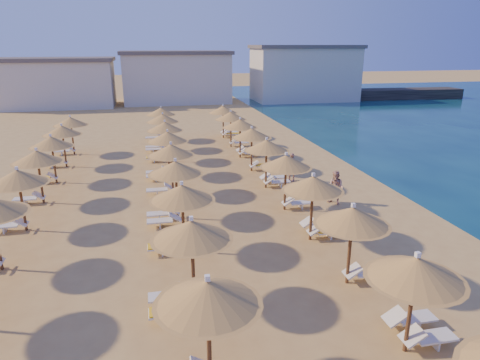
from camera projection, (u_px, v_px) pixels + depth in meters
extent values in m
plane|color=tan|center=(244.00, 235.00, 19.26)|extent=(220.00, 220.00, 0.00)
cube|color=black|center=(368.00, 94.00, 66.43)|extent=(30.16, 5.44, 1.50)
cube|color=beige|center=(56.00, 84.00, 57.77)|extent=(15.00, 8.00, 6.00)
cube|color=#59514C|center=(53.00, 60.00, 56.79)|extent=(15.60, 8.48, 0.50)
cube|color=beige|center=(177.00, 79.00, 62.26)|extent=(15.00, 8.00, 6.80)
cube|color=#59514C|center=(175.00, 53.00, 61.15)|extent=(15.60, 8.48, 0.50)
cube|color=beige|center=(304.00, 75.00, 64.37)|extent=(15.00, 8.00, 7.60)
cube|color=#59514C|center=(305.00, 47.00, 63.14)|extent=(15.60, 8.48, 0.50)
cylinder|color=brown|center=(410.00, 312.00, 11.60)|extent=(0.12, 0.12, 2.53)
cone|color=olive|center=(416.00, 268.00, 11.19)|extent=(2.47, 2.47, 0.63)
cone|color=olive|center=(415.00, 277.00, 11.27)|extent=(2.66, 2.66, 0.12)
cube|color=white|center=(418.00, 255.00, 11.08)|extent=(0.12, 0.12, 0.14)
cylinder|color=brown|center=(349.00, 251.00, 15.01)|extent=(0.12, 0.12, 2.53)
cone|color=olive|center=(352.00, 216.00, 14.60)|extent=(2.47, 2.47, 0.63)
cone|color=olive|center=(352.00, 223.00, 14.68)|extent=(2.66, 2.66, 0.12)
cube|color=white|center=(353.00, 205.00, 14.48)|extent=(0.12, 0.12, 0.14)
cylinder|color=brown|center=(311.00, 213.00, 18.41)|extent=(0.12, 0.12, 2.53)
cone|color=olive|center=(313.00, 183.00, 18.01)|extent=(2.47, 2.47, 0.63)
cone|color=olive|center=(313.00, 189.00, 18.09)|extent=(2.66, 2.66, 0.12)
cube|color=white|center=(313.00, 175.00, 17.89)|extent=(0.12, 0.12, 0.14)
cylinder|color=brown|center=(285.00, 186.00, 21.82)|extent=(0.12, 0.12, 2.53)
cone|color=olive|center=(286.00, 161.00, 21.41)|extent=(2.47, 2.47, 0.63)
cone|color=olive|center=(286.00, 166.00, 21.49)|extent=(2.66, 2.66, 0.12)
cube|color=white|center=(286.00, 154.00, 21.30)|extent=(0.12, 0.12, 0.14)
cylinder|color=brown|center=(266.00, 167.00, 25.23)|extent=(0.12, 0.12, 2.53)
cone|color=olive|center=(267.00, 145.00, 24.82)|extent=(2.47, 2.47, 0.63)
cone|color=olive|center=(266.00, 149.00, 24.90)|extent=(2.66, 2.66, 0.12)
cube|color=white|center=(267.00, 139.00, 24.70)|extent=(0.12, 0.12, 0.14)
cylinder|color=brown|center=(252.00, 153.00, 28.63)|extent=(0.12, 0.12, 2.53)
cone|color=olive|center=(252.00, 133.00, 28.23)|extent=(2.47, 2.47, 0.63)
cone|color=olive|center=(252.00, 137.00, 28.31)|extent=(2.66, 2.66, 0.12)
cube|color=white|center=(252.00, 127.00, 28.11)|extent=(0.12, 0.12, 0.14)
cylinder|color=brown|center=(240.00, 141.00, 32.04)|extent=(0.12, 0.12, 2.53)
cone|color=olive|center=(240.00, 123.00, 31.64)|extent=(2.47, 2.47, 0.63)
cone|color=olive|center=(240.00, 127.00, 31.71)|extent=(2.66, 2.66, 0.12)
cube|color=white|center=(240.00, 118.00, 31.52)|extent=(0.12, 0.12, 0.14)
cylinder|color=brown|center=(231.00, 132.00, 35.45)|extent=(0.12, 0.12, 2.53)
cone|color=olive|center=(231.00, 116.00, 35.04)|extent=(2.47, 2.47, 0.63)
cone|color=olive|center=(231.00, 119.00, 35.12)|extent=(2.66, 2.66, 0.12)
cube|color=white|center=(231.00, 111.00, 34.92)|extent=(0.12, 0.12, 0.14)
cylinder|color=brown|center=(223.00, 124.00, 38.85)|extent=(0.12, 0.12, 2.53)
cone|color=olive|center=(223.00, 109.00, 38.45)|extent=(2.47, 2.47, 0.63)
cone|color=olive|center=(223.00, 112.00, 38.53)|extent=(2.66, 2.66, 0.12)
cube|color=white|center=(223.00, 105.00, 38.33)|extent=(0.12, 0.12, 0.14)
cylinder|color=brown|center=(209.00, 340.00, 10.50)|extent=(0.12, 0.12, 2.53)
cone|color=olive|center=(208.00, 293.00, 10.09)|extent=(2.47, 2.47, 0.63)
cone|color=olive|center=(208.00, 302.00, 10.17)|extent=(2.66, 2.66, 0.12)
cube|color=white|center=(207.00, 278.00, 9.97)|extent=(0.12, 0.12, 0.14)
cylinder|color=brown|center=(193.00, 267.00, 13.90)|extent=(0.12, 0.12, 2.53)
cone|color=olive|center=(192.00, 230.00, 13.50)|extent=(2.47, 2.47, 0.63)
cone|color=olive|center=(192.00, 237.00, 13.58)|extent=(2.66, 2.66, 0.12)
cube|color=white|center=(191.00, 219.00, 13.38)|extent=(0.12, 0.12, 0.14)
cylinder|color=brown|center=(183.00, 223.00, 17.31)|extent=(0.12, 0.12, 2.53)
cone|color=olive|center=(182.00, 192.00, 16.91)|extent=(2.47, 2.47, 0.63)
cone|color=olive|center=(182.00, 199.00, 16.98)|extent=(2.66, 2.66, 0.12)
cube|color=white|center=(182.00, 183.00, 16.79)|extent=(0.12, 0.12, 0.14)
cylinder|color=brown|center=(177.00, 194.00, 20.72)|extent=(0.12, 0.12, 2.53)
cone|color=olive|center=(176.00, 168.00, 20.31)|extent=(2.47, 2.47, 0.63)
cone|color=olive|center=(176.00, 173.00, 20.39)|extent=(2.66, 2.66, 0.12)
cube|color=white|center=(175.00, 160.00, 20.20)|extent=(0.12, 0.12, 0.14)
cylinder|color=brown|center=(172.00, 173.00, 24.12)|extent=(0.12, 0.12, 2.53)
cone|color=olive|center=(171.00, 150.00, 23.72)|extent=(2.47, 2.47, 0.63)
cone|color=olive|center=(171.00, 154.00, 23.80)|extent=(2.66, 2.66, 0.12)
cube|color=white|center=(171.00, 143.00, 23.60)|extent=(0.12, 0.12, 0.14)
cylinder|color=brown|center=(169.00, 157.00, 27.53)|extent=(0.12, 0.12, 2.53)
cone|color=olive|center=(168.00, 137.00, 27.13)|extent=(2.47, 2.47, 0.63)
cone|color=olive|center=(168.00, 141.00, 27.20)|extent=(2.66, 2.66, 0.12)
cube|color=white|center=(167.00, 131.00, 27.01)|extent=(0.12, 0.12, 0.14)
cylinder|color=brown|center=(166.00, 144.00, 30.94)|extent=(0.12, 0.12, 2.53)
cone|color=olive|center=(165.00, 126.00, 30.53)|extent=(2.47, 2.47, 0.63)
cone|color=olive|center=(165.00, 130.00, 30.61)|extent=(2.66, 2.66, 0.12)
cube|color=white|center=(165.00, 121.00, 30.42)|extent=(0.12, 0.12, 0.14)
cylinder|color=brown|center=(164.00, 135.00, 34.34)|extent=(0.12, 0.12, 2.53)
cone|color=olive|center=(163.00, 118.00, 33.94)|extent=(2.47, 2.47, 0.63)
cone|color=olive|center=(163.00, 121.00, 34.02)|extent=(2.66, 2.66, 0.12)
cube|color=white|center=(163.00, 113.00, 33.82)|extent=(0.12, 0.12, 0.14)
cylinder|color=brown|center=(162.00, 126.00, 37.75)|extent=(0.12, 0.12, 2.53)
cone|color=olive|center=(161.00, 111.00, 37.35)|extent=(2.47, 2.47, 0.63)
cone|color=olive|center=(161.00, 114.00, 37.43)|extent=(2.66, 2.66, 0.12)
cube|color=white|center=(161.00, 107.00, 37.23)|extent=(0.12, 0.12, 0.14)
cylinder|color=brown|center=(22.00, 205.00, 19.33)|extent=(0.12, 0.12, 2.53)
cone|color=olive|center=(18.00, 177.00, 18.92)|extent=(2.47, 2.47, 0.63)
cone|color=olive|center=(19.00, 182.00, 19.00)|extent=(2.66, 2.66, 0.12)
cube|color=white|center=(16.00, 168.00, 18.81)|extent=(0.12, 0.12, 0.14)
cylinder|color=brown|center=(41.00, 181.00, 22.73)|extent=(0.12, 0.12, 2.53)
cone|color=olive|center=(37.00, 156.00, 22.33)|extent=(2.47, 2.47, 0.63)
cone|color=olive|center=(38.00, 161.00, 22.41)|extent=(2.66, 2.66, 0.12)
cube|color=white|center=(36.00, 149.00, 22.21)|extent=(0.12, 0.12, 0.14)
cylinder|color=brown|center=(54.00, 163.00, 26.14)|extent=(0.12, 0.12, 2.53)
cone|color=olive|center=(51.00, 142.00, 25.74)|extent=(2.47, 2.47, 0.63)
cone|color=olive|center=(52.00, 146.00, 25.82)|extent=(2.66, 2.66, 0.12)
cube|color=white|center=(50.00, 135.00, 25.62)|extent=(0.12, 0.12, 0.14)
cylinder|color=brown|center=(64.00, 149.00, 29.55)|extent=(0.12, 0.12, 2.53)
cone|color=olive|center=(62.00, 130.00, 29.14)|extent=(2.47, 2.47, 0.63)
cone|color=olive|center=(62.00, 134.00, 29.22)|extent=(2.66, 2.66, 0.12)
cube|color=white|center=(61.00, 125.00, 29.03)|extent=(0.12, 0.12, 0.14)
cylinder|color=brown|center=(73.00, 138.00, 32.96)|extent=(0.12, 0.12, 2.53)
cone|color=olive|center=(71.00, 121.00, 32.55)|extent=(2.47, 2.47, 0.63)
cone|color=olive|center=(71.00, 125.00, 32.63)|extent=(2.66, 2.66, 0.12)
cube|color=white|center=(70.00, 116.00, 32.43)|extent=(0.12, 0.12, 0.14)
cube|color=silver|center=(434.00, 336.00, 12.07)|extent=(1.19, 0.57, 0.06)
cube|color=silver|center=(434.00, 341.00, 12.11)|extent=(0.06, 0.51, 0.32)
cube|color=silver|center=(412.00, 336.00, 11.88)|extent=(0.58, 0.57, 0.40)
cube|color=silver|center=(416.00, 317.00, 12.90)|extent=(1.19, 0.57, 0.06)
cube|color=silver|center=(415.00, 322.00, 12.95)|extent=(0.06, 0.51, 0.32)
cube|color=silver|center=(395.00, 317.00, 12.72)|extent=(0.58, 0.57, 0.40)
cube|color=silver|center=(370.00, 272.00, 15.47)|extent=(1.19, 0.57, 0.06)
cube|color=silver|center=(370.00, 276.00, 15.52)|extent=(0.06, 0.51, 0.32)
cube|color=silver|center=(353.00, 271.00, 15.29)|extent=(0.58, 0.57, 0.40)
cube|color=silver|center=(167.00, 296.00, 14.01)|extent=(1.19, 0.57, 0.06)
cube|color=silver|center=(167.00, 300.00, 14.06)|extent=(0.06, 0.51, 0.32)
cube|color=silver|center=(188.00, 290.00, 14.11)|extent=(0.58, 0.57, 0.40)
cube|color=silver|center=(168.00, 312.00, 13.17)|extent=(1.19, 0.57, 0.06)
cube|color=silver|center=(168.00, 316.00, 13.22)|extent=(0.06, 0.51, 0.32)
cube|color=silver|center=(191.00, 305.00, 13.27)|extent=(0.58, 0.57, 0.40)
cube|color=yellow|center=(168.00, 310.00, 13.15)|extent=(1.14, 0.52, 0.05)
cube|color=silver|center=(329.00, 231.00, 18.88)|extent=(1.19, 0.57, 0.06)
cube|color=silver|center=(329.00, 234.00, 18.93)|extent=(0.06, 0.51, 0.32)
cube|color=silver|center=(314.00, 229.00, 18.69)|extent=(0.58, 0.57, 0.40)
cube|color=yellow|center=(330.00, 230.00, 18.86)|extent=(1.14, 0.52, 0.05)
cube|color=silver|center=(322.00, 223.00, 19.72)|extent=(1.19, 0.57, 0.06)
cube|color=silver|center=(321.00, 226.00, 19.77)|extent=(0.06, 0.51, 0.32)
cube|color=silver|center=(307.00, 222.00, 19.53)|extent=(0.58, 0.57, 0.40)
cube|color=silver|center=(162.00, 247.00, 17.42)|extent=(1.19, 0.57, 0.06)
cube|color=silver|center=(162.00, 250.00, 17.47)|extent=(0.06, 0.51, 0.32)
cube|color=silver|center=(180.00, 242.00, 17.52)|extent=(0.58, 0.57, 0.40)
cube|color=yellow|center=(162.00, 245.00, 17.40)|extent=(1.14, 0.52, 0.05)
cube|color=silver|center=(301.00, 202.00, 22.29)|extent=(1.19, 0.57, 0.06)
cube|color=silver|center=(301.00, 205.00, 22.33)|extent=(0.06, 0.51, 0.32)
cube|color=silver|center=(288.00, 201.00, 22.10)|extent=(0.58, 0.57, 0.40)
cube|color=silver|center=(159.00, 214.00, 20.82)|extent=(1.19, 0.57, 0.06)
cube|color=silver|center=(159.00, 217.00, 20.87)|extent=(0.06, 0.51, 0.32)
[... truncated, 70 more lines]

